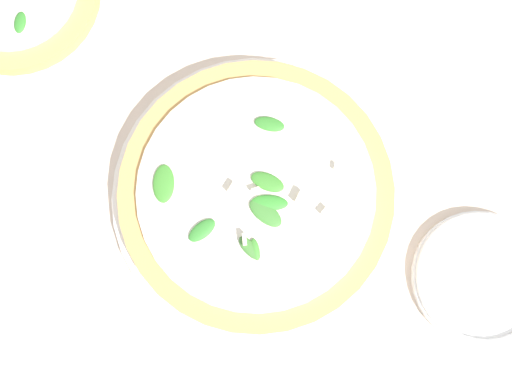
{
  "coord_description": "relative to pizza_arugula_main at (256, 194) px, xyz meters",
  "views": [
    {
      "loc": [
        -0.07,
        -0.03,
        0.68
      ],
      "look_at": [
        0.02,
        0.03,
        0.03
      ],
      "focal_mm": 42.0,
      "sensor_mm": 36.0,
      "label": 1
    }
  ],
  "objects": [
    {
      "name": "pizza_arugula_main",
      "position": [
        0.0,
        0.0,
        0.0
      ],
      "size": [
        0.33,
        0.33,
        0.05
      ],
      "color": "white",
      "rests_on": "ground_plane"
    },
    {
      "name": "side_plate_white",
      "position": [
        0.05,
        -0.26,
        -0.01
      ],
      "size": [
        0.15,
        0.15,
        0.02
      ],
      "color": "white",
      "rests_on": "ground_plane"
    },
    {
      "name": "ground_plane",
      "position": [
        -0.02,
        -0.03,
        -0.02
      ],
      "size": [
        6.0,
        6.0,
        0.0
      ],
      "primitive_type": "plane",
      "color": "beige"
    }
  ]
}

